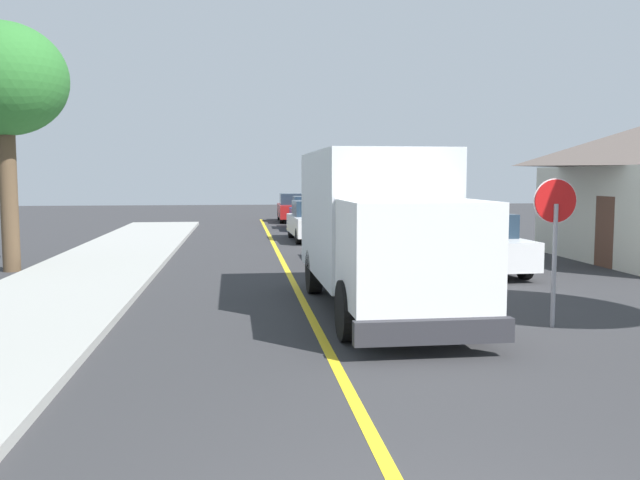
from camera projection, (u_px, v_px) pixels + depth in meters
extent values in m
cube|color=gold|center=(304.00, 304.00, 14.10)|extent=(0.16, 56.00, 0.01)
cube|color=silver|center=(370.00, 213.00, 14.14)|extent=(2.46, 5.03, 2.60)
cube|color=white|center=(415.00, 253.00, 10.72)|extent=(2.30, 2.03, 1.70)
cube|color=#1E2D3D|center=(432.00, 235.00, 9.80)|extent=(2.04, 0.10, 0.75)
cube|color=#2D2D33|center=(434.00, 332.00, 9.76)|extent=(2.40, 0.23, 0.36)
cylinder|color=black|center=(472.00, 307.00, 11.15)|extent=(0.31, 1.00, 1.00)
cylinder|color=black|center=(348.00, 311.00, 10.87)|extent=(0.31, 1.00, 1.00)
cylinder|color=black|center=(403.00, 270.00, 15.64)|extent=(0.31, 1.00, 1.00)
cylinder|color=black|center=(314.00, 271.00, 15.36)|extent=(0.31, 1.00, 1.00)
cube|color=black|center=(362.00, 241.00, 21.06)|extent=(1.84, 4.42, 0.76)
cube|color=#1E2D3D|center=(361.00, 219.00, 21.14)|extent=(1.60, 1.82, 0.64)
cylinder|color=black|center=(396.00, 256.00, 19.78)|extent=(0.23, 0.64, 0.64)
cylinder|color=black|center=(343.00, 257.00, 19.61)|extent=(0.23, 0.64, 0.64)
cylinder|color=black|center=(377.00, 246.00, 22.57)|extent=(0.23, 0.64, 0.64)
cylinder|color=black|center=(331.00, 247.00, 22.40)|extent=(0.23, 0.64, 0.64)
cube|color=silver|center=(313.00, 225.00, 27.97)|extent=(1.93, 4.45, 0.76)
cube|color=#1E2D3D|center=(313.00, 208.00, 28.05)|extent=(1.64, 1.85, 0.64)
cylinder|color=black|center=(338.00, 236.00, 26.74)|extent=(0.24, 0.65, 0.64)
cylinder|color=black|center=(299.00, 236.00, 26.50)|extent=(0.24, 0.65, 0.64)
cylinder|color=black|center=(326.00, 230.00, 29.51)|extent=(0.24, 0.65, 0.64)
cylinder|color=black|center=(291.00, 230.00, 29.27)|extent=(0.24, 0.65, 0.64)
cube|color=#2D4793|center=(309.00, 216.00, 34.06)|extent=(1.88, 4.43, 0.76)
cube|color=#1E2D3D|center=(309.00, 203.00, 34.15)|extent=(1.62, 1.83, 0.64)
cylinder|color=black|center=(328.00, 225.00, 32.78)|extent=(0.23, 0.64, 0.64)
cylinder|color=black|center=(295.00, 225.00, 32.62)|extent=(0.23, 0.64, 0.64)
cylinder|color=black|center=(322.00, 221.00, 35.57)|extent=(0.23, 0.64, 0.64)
cylinder|color=black|center=(292.00, 221.00, 35.41)|extent=(0.23, 0.64, 0.64)
cube|color=maroon|center=(294.00, 211.00, 39.59)|extent=(1.87, 4.43, 0.76)
cube|color=#1E2D3D|center=(294.00, 199.00, 39.68)|extent=(1.61, 1.83, 0.64)
cylinder|color=black|center=(309.00, 218.00, 38.31)|extent=(0.23, 0.64, 0.64)
cylinder|color=black|center=(282.00, 218.00, 38.15)|extent=(0.23, 0.64, 0.64)
cylinder|color=black|center=(305.00, 215.00, 41.10)|extent=(0.23, 0.64, 0.64)
cylinder|color=black|center=(279.00, 215.00, 40.94)|extent=(0.23, 0.64, 0.64)
cube|color=silver|center=(475.00, 249.00, 18.65)|extent=(2.00, 4.48, 0.76)
cube|color=#1E2D3D|center=(478.00, 225.00, 18.44)|extent=(1.67, 1.87, 0.64)
cylinder|color=black|center=(431.00, 256.00, 19.93)|extent=(0.25, 0.65, 0.64)
cylinder|color=black|center=(481.00, 255.00, 20.19)|extent=(0.25, 0.65, 0.64)
cylinder|color=black|center=(467.00, 269.00, 17.17)|extent=(0.25, 0.65, 0.64)
cylinder|color=black|center=(525.00, 267.00, 17.43)|extent=(0.25, 0.65, 0.64)
cylinder|color=gray|center=(554.00, 266.00, 11.84)|extent=(0.08, 0.08, 2.20)
cylinder|color=red|center=(556.00, 201.00, 11.76)|extent=(0.76, 0.03, 0.76)
cylinder|color=white|center=(555.00, 201.00, 11.78)|extent=(0.80, 0.02, 0.80)
cube|color=brown|center=(606.00, 232.00, 19.71)|extent=(0.10, 1.00, 2.10)
cylinder|color=brown|center=(9.00, 203.00, 18.75)|extent=(0.48, 0.48, 3.90)
ellipsoid|color=#2D702D|center=(4.00, 79.00, 18.43)|extent=(3.46, 3.46, 3.11)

